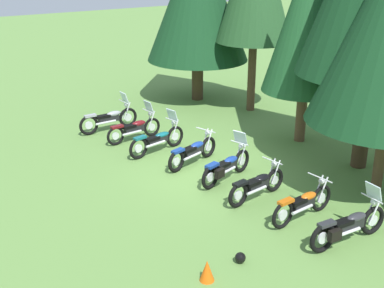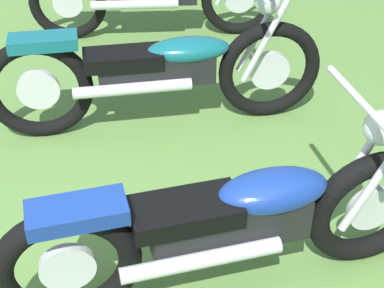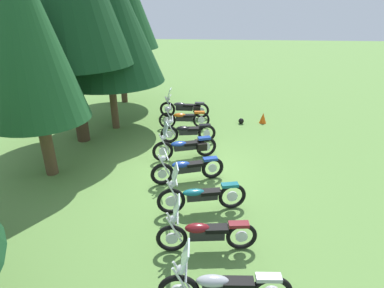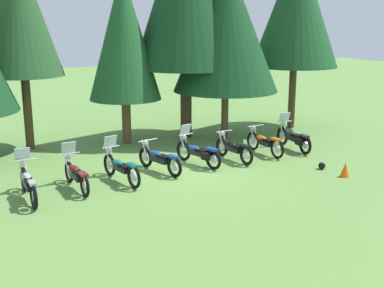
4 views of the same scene
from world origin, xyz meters
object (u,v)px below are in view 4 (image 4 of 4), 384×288
motorcycle_7 (294,138)px  motorcycle_4 (199,152)px  dropped_helmet (322,166)px  motorcycle_2 (121,167)px  motorcycle_0 (28,183)px  pine_tree_1 (19,11)px  pine_tree_2 (124,36)px  motorcycle_6 (265,142)px  motorcycle_3 (159,159)px  pine_tree_4 (226,26)px  traffic_cone (345,170)px  motorcycle_1 (76,174)px  motorcycle_5 (234,149)px  pine_tree_5 (296,6)px

motorcycle_7 → motorcycle_4: bearing=97.4°
dropped_helmet → motorcycle_2: bearing=168.1°
motorcycle_0 → pine_tree_1: size_ratio=0.30×
pine_tree_2 → motorcycle_7: bearing=-32.4°
motorcycle_0 → motorcycle_6: motorcycle_0 is taller
motorcycle_3 → pine_tree_1: 7.93m
motorcycle_0 → pine_tree_1: pine_tree_1 is taller
pine_tree_1 → motorcycle_6: bearing=-28.5°
motorcycle_7 → pine_tree_2: bearing=58.4°
pine_tree_4 → motorcycle_0: bearing=-151.6°
motorcycle_3 → traffic_cone: (5.41, -2.90, -0.20)m
pine_tree_1 → traffic_cone: bearing=-41.1°
motorcycle_0 → dropped_helmet: motorcycle_0 is taller
motorcycle_7 → traffic_cone: 3.65m
motorcycle_1 → dropped_helmet: motorcycle_1 is taller
motorcycle_2 → pine_tree_2: 6.45m
motorcycle_0 → motorcycle_3: (4.32, 1.06, -0.04)m
motorcycle_1 → motorcycle_7: (8.78, 1.39, 0.01)m
motorcycle_3 → motorcycle_6: size_ratio=1.00×
motorcycle_1 → motorcycle_6: bearing=-87.5°
motorcycle_3 → motorcycle_6: bearing=-101.2°
pine_tree_2 → motorcycle_5: bearing=-55.1°
motorcycle_7 → motorcycle_6: bearing=95.5°
motorcycle_2 → motorcycle_5: (4.44, 0.78, -0.03)m
motorcycle_0 → motorcycle_2: motorcycle_0 is taller
motorcycle_0 → motorcycle_6: bearing=-83.4°
motorcycle_5 → pine_tree_1: size_ratio=0.27×
motorcycle_6 → motorcycle_7: 1.41m
motorcycle_6 → pine_tree_1: bearing=54.1°
motorcycle_4 → pine_tree_2: bearing=-0.1°
motorcycle_5 → pine_tree_2: 6.37m
motorcycle_7 → dropped_helmet: bearing=167.3°
motorcycle_3 → motorcycle_6: motorcycle_6 is taller
motorcycle_1 → pine_tree_4: size_ratio=0.30×
pine_tree_5 → pine_tree_1: bearing=176.5°
motorcycle_1 → pine_tree_5: pine_tree_5 is taller
motorcycle_5 → motorcycle_6: 1.53m
motorcycle_1 → motorcycle_4: 4.53m
motorcycle_1 → pine_tree_2: 7.08m
motorcycle_4 → motorcycle_5: size_ratio=1.02×
motorcycle_3 → traffic_cone: 6.14m
pine_tree_4 → traffic_cone: 7.98m
motorcycle_1 → motorcycle_4: bearing=-85.9°
motorcycle_7 → dropped_helmet: motorcycle_7 is taller
pine_tree_5 → motorcycle_6: bearing=-135.0°
motorcycle_3 → dropped_helmet: 5.59m
pine_tree_4 → motorcycle_5: bearing=-111.4°
motorcycle_0 → pine_tree_2: size_ratio=0.34×
motorcycle_7 → pine_tree_4: (-1.61, 2.86, 4.28)m
pine_tree_1 → pine_tree_4: pine_tree_1 is taller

